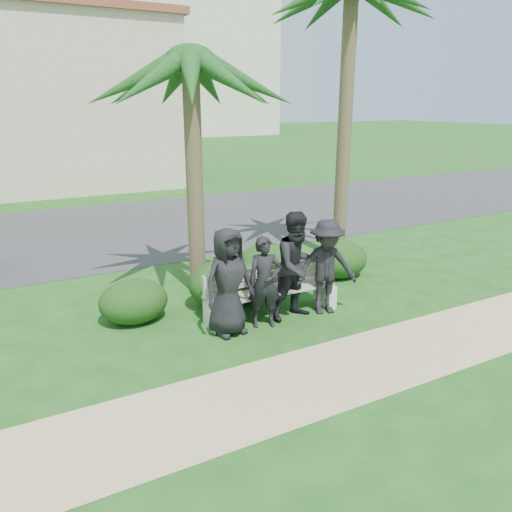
% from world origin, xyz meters
% --- Properties ---
extents(ground, '(160.00, 160.00, 0.00)m').
position_xyz_m(ground, '(0.00, 0.00, 0.00)').
color(ground, '#164814').
rests_on(ground, ground).
extents(footpath, '(30.00, 1.60, 0.01)m').
position_xyz_m(footpath, '(0.00, -1.80, 0.00)').
color(footpath, tan).
rests_on(footpath, ground).
extents(asphalt_street, '(160.00, 8.00, 0.01)m').
position_xyz_m(asphalt_street, '(0.00, 8.00, 0.00)').
color(asphalt_street, '#2D2D30').
rests_on(asphalt_street, ground).
extents(stucco_bldg_right, '(8.40, 8.40, 7.30)m').
position_xyz_m(stucco_bldg_right, '(-1.00, 18.00, 3.66)').
color(stucco_bldg_right, '#BAAA8C').
rests_on(stucco_bldg_right, ground).
extents(hotel_tower, '(26.00, 18.00, 37.30)m').
position_xyz_m(hotel_tower, '(14.00, 55.00, 13.41)').
color(hotel_tower, beige).
rests_on(hotel_tower, ground).
extents(park_bench, '(2.39, 0.63, 0.83)m').
position_xyz_m(park_bench, '(-0.87, 0.34, 0.37)').
color(park_bench, gray).
rests_on(park_bench, ground).
extents(man_a, '(0.93, 0.67, 1.75)m').
position_xyz_m(man_a, '(-1.82, 0.05, 0.88)').
color(man_a, black).
rests_on(man_a, ground).
extents(man_b, '(0.65, 0.52, 1.54)m').
position_xyz_m(man_b, '(-1.17, 0.01, 0.77)').
color(man_b, black).
rests_on(man_b, ground).
extents(man_c, '(0.97, 0.79, 1.87)m').
position_xyz_m(man_c, '(-0.51, 0.06, 0.94)').
color(man_c, black).
rests_on(man_c, ground).
extents(man_d, '(1.23, 0.92, 1.69)m').
position_xyz_m(man_d, '(0.04, -0.01, 0.85)').
color(man_d, black).
rests_on(man_d, ground).
extents(hedge_a, '(1.17, 0.96, 0.76)m').
position_xyz_m(hedge_a, '(-3.04, 1.24, 0.38)').
color(hedge_a, '#12340E').
rests_on(hedge_a, ground).
extents(hedge_b, '(1.38, 1.14, 0.90)m').
position_xyz_m(hedge_b, '(-1.36, 1.12, 0.45)').
color(hedge_b, '#12340E').
rests_on(hedge_b, ground).
extents(hedge_c, '(1.06, 0.87, 0.69)m').
position_xyz_m(hedge_c, '(-0.72, 1.26, 0.34)').
color(hedge_c, '#12340E').
rests_on(hedge_c, ground).
extents(hedge_d, '(1.39, 1.15, 0.91)m').
position_xyz_m(hedge_d, '(-0.15, 1.67, 0.45)').
color(hedge_d, '#12340E').
rests_on(hedge_d, ground).
extents(hedge_e, '(1.26, 1.04, 0.82)m').
position_xyz_m(hedge_e, '(1.47, 1.42, 0.41)').
color(hedge_e, '#12340E').
rests_on(hedge_e, ground).
extents(palm_left, '(3.00, 3.00, 5.20)m').
position_xyz_m(palm_left, '(-1.52, 2.08, 4.24)').
color(palm_left, brown).
rests_on(palm_left, ground).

